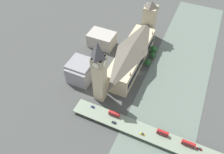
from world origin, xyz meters
TOP-DOWN VIEW (x-y plane):
  - ground_plane at (0.00, 0.00)m, footprint 600.00×600.00m
  - river_water at (-39.30, 0.00)m, footprint 66.61×360.00m
  - parliament_hall at (15.66, -8.00)m, footprint 25.77×96.61m
  - clock_tower at (27.35, 49.66)m, footprint 11.90×11.90m
  - victoria_tower at (15.71, -67.85)m, footprint 15.09×15.09m
  - road_bridge at (-39.30, 70.95)m, footprint 165.22×15.87m
  - double_decker_bus_lead at (-65.84, 67.88)m, footprint 11.75×2.52m
  - double_decker_bus_mid at (-42.84, 66.96)m, footprint 10.62×2.56m
  - double_decker_bus_rear at (4.51, 66.90)m, footprint 10.94×2.61m
  - car_northbound_lead at (27.26, 67.16)m, footprint 3.99×1.75m
  - car_northbound_mid at (-75.39, 67.58)m, footprint 4.79×1.76m
  - car_southbound_lead at (1.18, 74.46)m, footprint 4.38×1.94m
  - car_southbound_mid at (-26.78, 74.53)m, footprint 4.16×1.82m
  - city_block_west at (58.17, 38.47)m, footprint 24.81×19.78m
  - city_block_center at (59.29, 33.09)m, footprint 24.96×24.29m
  - city_block_east at (63.65, -27.03)m, footprint 32.57×23.03m
  - tree_embankment_near at (-1.97, -39.19)m, footprint 8.76×8.76m
  - tree_embankment_mid at (-2.45, -14.19)m, footprint 7.68×7.68m
  - tree_embankment_far at (-3.83, -29.94)m, footprint 7.00×7.00m

SIDE VIEW (x-z plane):
  - ground_plane at x=0.00m, z-range 0.00..0.00m
  - river_water at x=-39.30m, z-range 0.00..0.30m
  - road_bridge at x=-39.30m, z-range 1.32..5.62m
  - car_southbound_mid at x=-26.78m, z-range 4.30..5.70m
  - car_northbound_mid at x=-75.39m, z-range 4.29..5.73m
  - car_southbound_lead at x=1.18m, z-range 4.30..5.73m
  - car_northbound_lead at x=27.26m, z-range 4.29..5.77m
  - tree_embankment_far at x=-3.83m, z-range 0.83..9.51m
  - tree_embankment_mid at x=-2.45m, z-range 1.00..10.72m
  - tree_embankment_near at x=-1.97m, z-range 1.00..11.78m
  - double_decker_bus_rear at x=4.51m, z-range 4.56..9.27m
  - double_decker_bus_lead at x=-65.84m, z-range 4.56..9.55m
  - double_decker_bus_mid at x=-42.84m, z-range 4.55..9.56m
  - city_block_east at x=63.65m, z-range 0.00..17.85m
  - city_block_west at x=58.17m, z-range 0.00..20.45m
  - city_block_center at x=59.29m, z-range 0.00..22.72m
  - parliament_hall at x=15.66m, z-range -0.10..30.29m
  - victoria_tower at x=15.71m, z-range -2.00..53.68m
  - clock_tower at x=27.35m, z-range 2.40..75.75m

